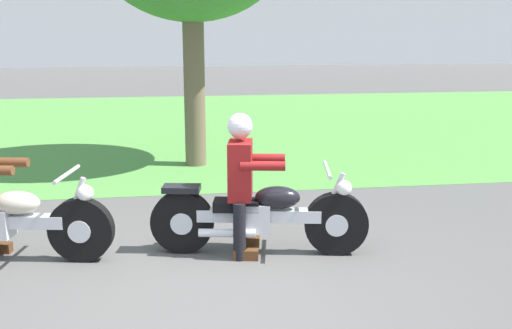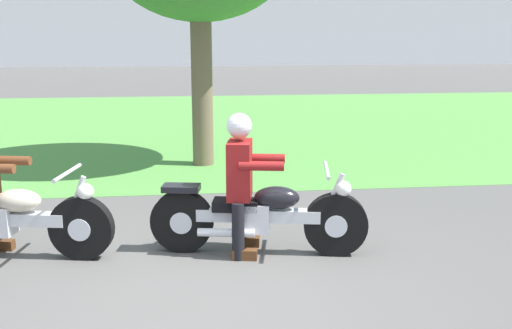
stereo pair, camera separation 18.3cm
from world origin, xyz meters
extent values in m
plane|color=#565451|center=(0.00, 0.00, 0.00)|extent=(120.00, 120.00, 0.00)
cube|color=#549342|center=(0.00, 9.08, 0.00)|extent=(60.00, 12.00, 0.01)
cylinder|color=black|center=(1.40, 0.71, 0.31)|extent=(0.63, 0.23, 0.62)
cylinder|color=silver|center=(1.40, 0.71, 0.31)|extent=(0.24, 0.18, 0.22)
cylinder|color=black|center=(-0.08, 0.98, 0.31)|extent=(0.63, 0.23, 0.62)
cylinder|color=silver|center=(-0.08, 0.98, 0.31)|extent=(0.24, 0.18, 0.22)
cube|color=silver|center=(0.66, 0.84, 0.39)|extent=(1.21, 0.35, 0.12)
cube|color=silver|center=(0.61, 0.85, 0.37)|extent=(0.36, 0.29, 0.28)
ellipsoid|color=black|center=(0.83, 0.81, 0.57)|extent=(0.48, 0.32, 0.22)
cube|color=black|center=(0.44, 0.88, 0.49)|extent=(0.48, 0.32, 0.10)
cube|color=black|center=(-0.08, 0.98, 0.65)|extent=(0.39, 0.26, 0.06)
cylinder|color=silver|center=(1.35, 0.72, 0.56)|extent=(0.26, 0.09, 0.53)
cylinder|color=silver|center=(1.30, 0.73, 0.85)|extent=(0.15, 0.66, 0.04)
sphere|color=white|center=(1.46, 0.70, 0.67)|extent=(0.16, 0.16, 0.16)
cylinder|color=silver|center=(0.34, 0.76, 0.25)|extent=(0.56, 0.18, 0.08)
cylinder|color=black|center=(0.51, 1.05, 0.28)|extent=(0.12, 0.12, 0.56)
cube|color=#593319|center=(0.57, 1.04, 0.05)|extent=(0.25, 0.14, 0.10)
cylinder|color=black|center=(0.45, 0.70, 0.28)|extent=(0.12, 0.12, 0.56)
cube|color=#593319|center=(0.51, 0.69, 0.05)|extent=(0.25, 0.14, 0.10)
cube|color=maroon|center=(0.48, 0.88, 0.84)|extent=(0.28, 0.41, 0.56)
cylinder|color=maroon|center=(0.73, 1.00, 0.92)|extent=(0.43, 0.16, 0.09)
cylinder|color=maroon|center=(0.66, 0.67, 0.92)|extent=(0.43, 0.16, 0.09)
sphere|color=#D8A884|center=(0.48, 0.88, 1.24)|extent=(0.20, 0.20, 0.20)
sphere|color=silver|center=(0.48, 0.88, 1.27)|extent=(0.24, 0.24, 0.24)
cylinder|color=black|center=(-1.04, 0.88, 0.31)|extent=(0.63, 0.23, 0.62)
cylinder|color=silver|center=(-1.04, 0.88, 0.31)|extent=(0.24, 0.18, 0.22)
cube|color=silver|center=(-1.80, 1.02, 0.39)|extent=(1.25, 0.36, 0.12)
ellipsoid|color=beige|center=(-1.62, 0.99, 0.57)|extent=(0.48, 0.32, 0.22)
cylinder|color=silver|center=(-1.09, 0.89, 0.56)|extent=(0.26, 0.09, 0.53)
cylinder|color=silver|center=(-1.13, 0.90, 0.85)|extent=(0.15, 0.66, 0.04)
sphere|color=white|center=(-0.98, 0.87, 0.67)|extent=(0.16, 0.16, 0.16)
cube|color=#593319|center=(-1.89, 1.22, 0.05)|extent=(0.25, 0.14, 0.10)
cylinder|color=brown|center=(-1.73, 1.18, 0.92)|extent=(0.43, 0.16, 0.09)
cylinder|color=brown|center=(0.23, 4.90, 1.20)|extent=(0.33, 0.33, 2.41)
camera|label=1|loc=(-0.18, -4.72, 2.16)|focal=42.38mm
camera|label=2|loc=(0.00, -4.74, 2.16)|focal=42.38mm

